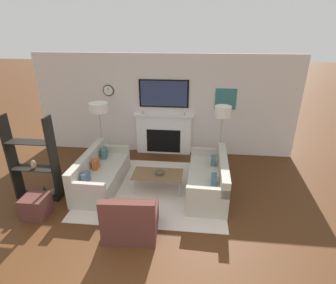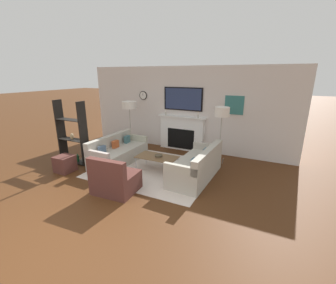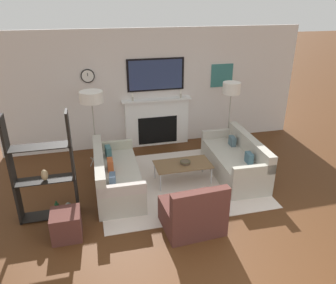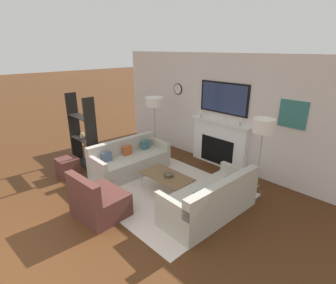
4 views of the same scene
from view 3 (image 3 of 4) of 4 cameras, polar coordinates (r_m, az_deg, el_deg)
fireplace_wall at (r=7.71m, az=-2.12°, el=8.34°), size 7.03×0.28×2.70m
area_rug at (r=6.42m, az=1.71°, el=-6.84°), size 3.00×2.57×0.01m
couch_left at (r=6.11m, az=-9.17°, el=-5.92°), size 0.81×1.85×0.76m
couch_right at (r=6.67m, az=11.65°, el=-3.32°), size 0.85×1.84×0.79m
armchair at (r=5.10m, az=4.36°, el=-12.32°), size 0.92×0.80×0.83m
coffee_table at (r=6.26m, az=2.60°, el=-4.03°), size 1.07×0.58×0.38m
decorative_bowl at (r=6.25m, az=3.02°, el=-3.53°), size 0.20×0.20×0.06m
floor_lamp_left at (r=6.61m, az=-13.21°, el=7.48°), size 0.46×0.46×1.63m
floor_lamp_right at (r=7.26m, az=11.00°, el=9.01°), size 0.39×0.39×1.64m
shelf_unit at (r=5.43m, az=-20.62°, el=-5.22°), size 0.92×0.28×1.77m
ottoman at (r=5.20m, az=-17.28°, el=-13.58°), size 0.43×0.43×0.42m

